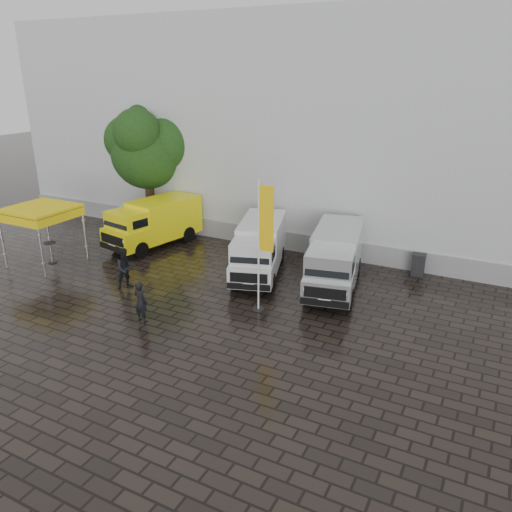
{
  "coord_description": "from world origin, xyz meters",
  "views": [
    {
      "loc": [
        9.18,
        -15.48,
        9.12
      ],
      "look_at": [
        0.04,
        2.2,
        1.7
      ],
      "focal_mm": 35.0,
      "sensor_mm": 36.0,
      "label": 1
    }
  ],
  "objects": [
    {
      "name": "van_silver",
      "position": [
        2.86,
        4.31,
        1.27
      ],
      "size": [
        3.11,
        6.15,
        2.54
      ],
      "primitive_type": null,
      "rotation": [
        0.0,
        0.0,
        0.2
      ],
      "color": "silver",
      "rests_on": "ground"
    },
    {
      "name": "person_front",
      "position": [
        -2.66,
        -2.18,
        0.82
      ],
      "size": [
        0.63,
        0.44,
        1.65
      ],
      "primitive_type": "imported",
      "rotation": [
        0.0,
        0.0,
        3.06
      ],
      "color": "black",
      "rests_on": "ground"
    },
    {
      "name": "ground",
      "position": [
        0.0,
        0.0,
        0.0
      ],
      "size": [
        120.0,
        120.0,
        0.0
      ],
      "primitive_type": "plane",
      "color": "black",
      "rests_on": "ground"
    },
    {
      "name": "wheelie_bin",
      "position": [
        5.93,
        7.53,
        0.52
      ],
      "size": [
        0.69,
        0.69,
        1.04
      ],
      "primitive_type": "cube",
      "rotation": [
        0.0,
        0.0,
        0.1
      ],
      "color": "black",
      "rests_on": "ground"
    },
    {
      "name": "exhibition_hall",
      "position": [
        2.0,
        16.0,
        6.0
      ],
      "size": [
        44.0,
        16.0,
        12.0
      ],
      "primitive_type": "cube",
      "color": "silver",
      "rests_on": "ground"
    },
    {
      "name": "hall_plinth",
      "position": [
        2.0,
        7.95,
        0.5
      ],
      "size": [
        44.0,
        0.15,
        1.0
      ],
      "primitive_type": "cube",
      "color": "gray",
      "rests_on": "ground"
    },
    {
      "name": "flagpole",
      "position": [
        1.07,
        0.78,
        3.02
      ],
      "size": [
        0.88,
        0.5,
        5.36
      ],
      "color": "black",
      "rests_on": "ground"
    },
    {
      "name": "cocktail_table",
      "position": [
        -10.78,
        0.69,
        0.54
      ],
      "size": [
        0.6,
        0.6,
        1.07
      ],
      "primitive_type": "cylinder",
      "color": "black",
      "rests_on": "ground"
    },
    {
      "name": "van_white",
      "position": [
        -0.81,
        4.19,
        1.23
      ],
      "size": [
        3.55,
        5.97,
        2.46
      ],
      "primitive_type": null,
      "rotation": [
        0.0,
        0.0,
        0.31
      ],
      "color": "silver",
      "rests_on": "ground"
    },
    {
      "name": "van_yellow",
      "position": [
        -7.79,
        5.14,
        1.25
      ],
      "size": [
        3.1,
        5.74,
        2.51
      ],
      "primitive_type": null,
      "rotation": [
        0.0,
        0.0,
        -0.19
      ],
      "color": "#FFF00D",
      "rests_on": "ground"
    },
    {
      "name": "person_tent",
      "position": [
        -5.34,
        0.05,
        0.92
      ],
      "size": [
        1.07,
        1.13,
        1.84
      ],
      "primitive_type": "imported",
      "rotation": [
        0.0,
        0.0,
        1.01
      ],
      "color": "black",
      "rests_on": "ground"
    },
    {
      "name": "tree",
      "position": [
        -10.2,
        7.97,
        4.81
      ],
      "size": [
        4.17,
        4.22,
        7.49
      ],
      "color": "black",
      "rests_on": "ground"
    },
    {
      "name": "canopy_tent",
      "position": [
        -10.94,
        0.51,
        2.7
      ],
      "size": [
        2.9,
        2.9,
        2.92
      ],
      "color": "silver",
      "rests_on": "ground"
    }
  ]
}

